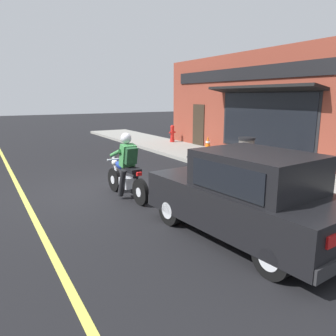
% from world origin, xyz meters
% --- Properties ---
extents(ground_plane, '(80.00, 80.00, 0.00)m').
position_xyz_m(ground_plane, '(0.00, 0.00, 0.00)').
color(ground_plane, black).
extents(sidewalk_curb, '(2.60, 22.00, 0.14)m').
position_xyz_m(sidewalk_curb, '(5.44, 3.00, 0.07)').
color(sidewalk_curb, gray).
rests_on(sidewalk_curb, ground).
extents(lane_stripe, '(0.12, 19.80, 0.01)m').
position_xyz_m(lane_stripe, '(-1.80, 3.00, 0.00)').
color(lane_stripe, '#D1C64C').
rests_on(lane_stripe, ground).
extents(storefront_building, '(1.25, 10.53, 4.20)m').
position_xyz_m(storefront_building, '(6.97, 1.94, 2.11)').
color(storefront_building, brown).
rests_on(storefront_building, ground).
extents(motorcycle_with_rider, '(0.58, 2.02, 1.62)m').
position_xyz_m(motorcycle_with_rider, '(0.44, -0.89, 0.68)').
color(motorcycle_with_rider, black).
rests_on(motorcycle_with_rider, ground).
extents(car_hatchback, '(1.95, 3.90, 1.57)m').
position_xyz_m(car_hatchback, '(1.31, -4.14, 0.77)').
color(car_hatchback, black).
rests_on(car_hatchback, ground).
extents(trash_bin, '(0.56, 0.56, 0.98)m').
position_xyz_m(trash_bin, '(5.22, -0.01, 0.64)').
color(trash_bin, '#514C47').
rests_on(trash_bin, sidewalk_curb).
extents(traffic_cone, '(0.36, 0.36, 0.60)m').
position_xyz_m(traffic_cone, '(6.25, 3.49, 0.43)').
color(traffic_cone, black).
rests_on(traffic_cone, sidewalk_curb).
extents(fire_hydrant, '(0.36, 0.24, 0.88)m').
position_xyz_m(fire_hydrant, '(6.18, 6.47, 0.57)').
color(fire_hydrant, red).
rests_on(fire_hydrant, sidewalk_curb).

